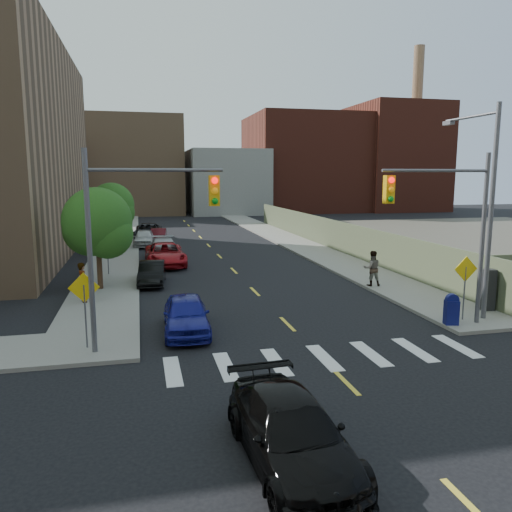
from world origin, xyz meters
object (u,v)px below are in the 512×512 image
parked_car_blue (186,314)px  parked_car_red (165,254)px  parked_car_grey (148,231)px  payphone (488,290)px  parked_car_black (152,273)px  pedestrian_east (372,268)px  pedestrian_west (83,282)px  parked_car_silver (164,249)px  black_sedan (291,432)px  parked_car_maroon (158,236)px  parked_car_white (144,238)px  mailbox (451,310)px

parked_car_blue → parked_car_red: size_ratio=0.78×
parked_car_blue → parked_car_grey: 29.68m
payphone → parked_car_grey: bearing=126.4°
parked_car_black → pedestrian_east: 12.26m
parked_car_grey → pedestrian_west: 24.57m
parked_car_silver → pedestrian_east: pedestrian_east is taller
parked_car_grey → black_sedan: (2.20, -39.26, -0.06)m
parked_car_black → pedestrian_west: (-3.30, -3.87, 0.45)m
parked_car_black → parked_car_maroon: 17.83m
parked_car_white → parked_car_grey: 4.85m
parked_car_blue → parked_car_silver: bearing=92.7°
parked_car_silver → parked_car_grey: bearing=93.8°
parked_car_maroon → black_sedan: bearing=-82.1°
parked_car_red → parked_car_silver: parked_car_silver is taller
parked_car_white → payphone: bearing=-55.0°
payphone → pedestrian_east: size_ratio=0.96×
mailbox → parked_car_grey: bearing=122.2°
parked_car_blue → parked_car_grey: size_ratio=0.78×
parked_car_red → mailbox: 19.96m
parked_car_maroon → payphone: (13.39, -27.29, 0.43)m
parked_car_blue → parked_car_black: 9.28m
payphone → parked_car_red: bearing=141.9°
parked_car_white → parked_car_grey: bearing=89.4°
parked_car_silver → parked_car_black: bearing=-97.6°
parked_car_red → black_sedan: 24.74m
parked_car_white → mailbox: 29.18m
parked_car_white → pedestrian_east: pedestrian_east is taller
parked_car_white → pedestrian_east: size_ratio=2.24×
parked_car_blue → black_sedan: parked_car_blue is taller
parked_car_red → pedestrian_east: bearing=-43.8°
pedestrian_east → black_sedan: bearing=69.5°
parked_car_black → parked_car_red: bearing=84.8°
parked_car_white → mailbox: size_ratio=3.39×
parked_car_blue → pedestrian_west: size_ratio=2.27×
parked_car_white → black_sedan: bearing=-81.0°
payphone → pedestrian_east: bearing=126.9°
parked_car_silver → payphone: (13.39, -17.79, 0.30)m
parked_car_silver → pedestrian_east: bearing=-48.9°
parked_car_blue → parked_car_red: bearing=92.7°
pedestrian_east → mailbox: bearing=100.4°
parked_car_white → pedestrian_east: bearing=-53.8°
parked_car_white → pedestrian_west: 19.73m
parked_car_black → parked_car_grey: bearing=94.4°
parked_car_silver → payphone: bearing=-53.3°
parked_car_red → pedestrian_east: (10.60, -9.65, 0.34)m
parked_car_silver → mailbox: size_ratio=4.18×
parked_car_white → parked_car_grey: parked_car_grey is taller
parked_car_black → parked_car_red: 5.99m
parked_car_black → mailbox: (11.57, -11.07, 0.11)m
parked_car_maroon → pedestrian_east: pedestrian_east is taller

